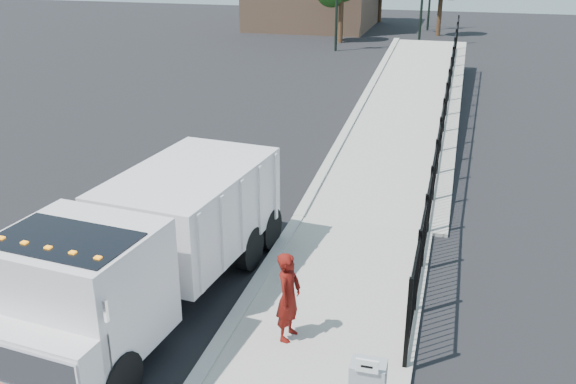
# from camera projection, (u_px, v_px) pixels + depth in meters

# --- Properties ---
(ground) EXTENTS (120.00, 120.00, 0.00)m
(ground) POSITION_uv_depth(u_px,v_px,m) (255.00, 291.00, 14.47)
(ground) COLOR black
(ground) RESTS_ON ground
(sidewalk) EXTENTS (3.55, 12.00, 0.12)m
(sidewalk) POSITION_uv_depth(u_px,v_px,m) (318.00, 355.00, 12.19)
(sidewalk) COLOR #9E998E
(sidewalk) RESTS_ON ground
(curb) EXTENTS (0.30, 12.00, 0.16)m
(curb) POSITION_uv_depth(u_px,v_px,m) (223.00, 338.00, 12.65)
(curb) COLOR #ADAAA3
(curb) RESTS_ON ground
(ramp) EXTENTS (3.95, 24.06, 3.19)m
(ramp) POSITION_uv_depth(u_px,v_px,m) (413.00, 117.00, 28.27)
(ramp) COLOR #9E998E
(ramp) RESTS_ON ground
(iron_fence) EXTENTS (0.10, 28.00, 1.80)m
(iron_fence) POSITION_uv_depth(u_px,v_px,m) (443.00, 124.00, 24.01)
(iron_fence) COLOR black
(iron_fence) RESTS_ON ground
(truck) EXTENTS (3.44, 8.41, 2.80)m
(truck) POSITION_uv_depth(u_px,v_px,m) (147.00, 244.00, 13.15)
(truck) COLOR black
(truck) RESTS_ON ground
(worker) EXTENTS (0.54, 0.73, 1.82)m
(worker) POSITION_uv_depth(u_px,v_px,m) (289.00, 297.00, 12.30)
(worker) COLOR #5D0F0A
(worker) RESTS_ON sidewalk
(arrow_sign) EXTENTS (0.35, 0.04, 0.22)m
(arrow_sign) POSITION_uv_depth(u_px,v_px,m) (367.00, 366.00, 9.60)
(arrow_sign) COLOR white
(arrow_sign) RESTS_ON utility_cabinet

